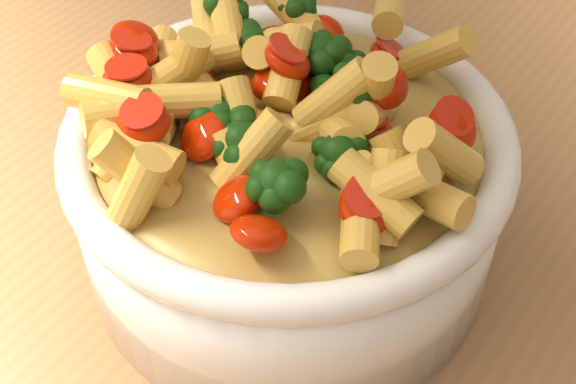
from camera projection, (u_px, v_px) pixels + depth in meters
The scene contains 3 objects.
table at pixel (310, 328), 0.62m from camera, with size 1.20×0.80×0.90m.
serving_bowl at pixel (288, 190), 0.50m from camera, with size 0.27×0.27×0.12m.
pasta_salad at pixel (288, 100), 0.45m from camera, with size 0.21×0.21×0.05m.
Camera 1 is at (0.20, -0.31, 1.31)m, focal length 50.00 mm.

